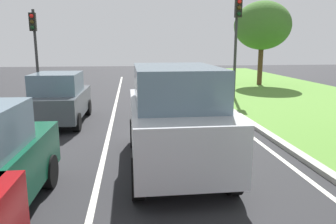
# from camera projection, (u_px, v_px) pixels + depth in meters

# --- Properties ---
(ground_plane) EXTENTS (60.00, 60.00, 0.00)m
(ground_plane) POSITION_uv_depth(u_px,v_px,m) (131.00, 119.00, 12.27)
(ground_plane) COLOR #262628
(lane_line_center) EXTENTS (0.12, 32.00, 0.01)m
(lane_line_center) POSITION_uv_depth(u_px,v_px,m) (112.00, 119.00, 12.20)
(lane_line_center) COLOR silver
(lane_line_center) RESTS_ON ground
(lane_line_right_edge) EXTENTS (0.12, 32.00, 0.01)m
(lane_line_right_edge) POSITION_uv_depth(u_px,v_px,m) (225.00, 116.00, 12.68)
(lane_line_right_edge) COLOR silver
(lane_line_right_edge) RESTS_ON ground
(curb_right) EXTENTS (0.24, 48.00, 0.12)m
(curb_right) POSITION_uv_depth(u_px,v_px,m) (238.00, 115.00, 12.72)
(curb_right) COLOR #9E9B93
(curb_right) RESTS_ON ground
(car_suv_ahead) EXTENTS (1.99, 4.51, 2.28)m
(car_suv_ahead) POSITION_uv_depth(u_px,v_px,m) (175.00, 117.00, 7.25)
(car_suv_ahead) COLOR #B7BABF
(car_suv_ahead) RESTS_ON ground
(car_hatchback_far) EXTENTS (1.77, 3.72, 1.78)m
(car_hatchback_far) POSITION_uv_depth(u_px,v_px,m) (59.00, 98.00, 11.43)
(car_hatchback_far) COLOR #474C51
(car_hatchback_far) RESTS_ON ground
(traffic_light_near_right) EXTENTS (0.32, 0.50, 5.06)m
(traffic_light_near_right) POSITION_uv_depth(u_px,v_px,m) (237.00, 29.00, 16.26)
(traffic_light_near_right) COLOR #2D2D2D
(traffic_light_near_right) RESTS_ON ground
(traffic_light_overhead_left) EXTENTS (0.32, 0.50, 4.47)m
(traffic_light_overhead_left) POSITION_uv_depth(u_px,v_px,m) (34.00, 38.00, 16.90)
(traffic_light_overhead_left) COLOR #2D2D2D
(traffic_light_overhead_left) RESTS_ON ground
(tree_roadside_far) EXTENTS (3.64, 3.64, 5.46)m
(tree_roadside_far) POSITION_uv_depth(u_px,v_px,m) (262.00, 26.00, 21.33)
(tree_roadside_far) COLOR #4C331E
(tree_roadside_far) RESTS_ON ground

